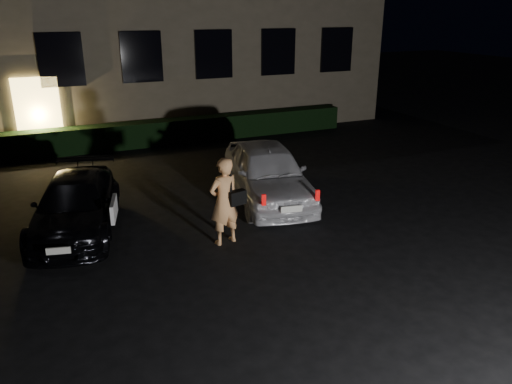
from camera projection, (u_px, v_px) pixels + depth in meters
name	position (u px, v px, depth m)	size (l,w,h in m)	color
ground	(283.00, 287.00, 8.67)	(80.00, 80.00, 0.00)	black
hedge	(150.00, 133.00, 17.55)	(15.00, 0.70, 0.85)	black
sedan	(76.00, 205.00, 10.76)	(2.50, 4.24, 1.15)	black
hatch	(267.00, 172.00, 12.45)	(2.42, 4.44, 1.43)	silver
man	(225.00, 201.00, 10.03)	(0.82, 0.58, 1.83)	#EDA464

